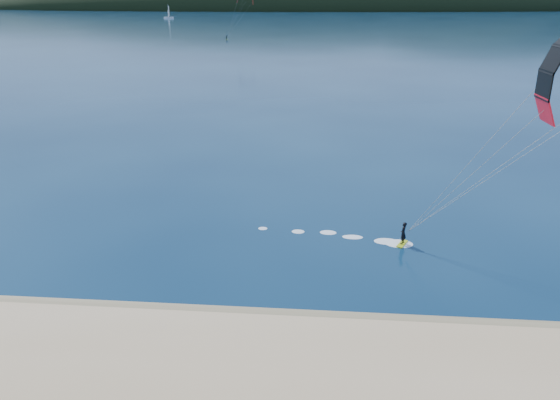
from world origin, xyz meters
name	(u,v)px	position (x,y,z in m)	size (l,w,h in m)	color
ground	(176,375)	(0.00, 0.00, 0.00)	(1800.00, 1800.00, 0.00)	#08203C
wet_sand	(198,318)	(0.00, 4.50, 0.05)	(220.00, 2.50, 0.10)	olive
headland	(321,9)	(0.63, 745.28, 0.00)	(1200.00, 310.00, 140.00)	black
kitesurfer_far	(245,3)	(-24.50, 191.13, 14.02)	(12.63, 7.57, 16.87)	#AFC116
sailboat	(169,17)	(-116.31, 400.67, 0.80)	(7.72, 5.18, 10.80)	white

